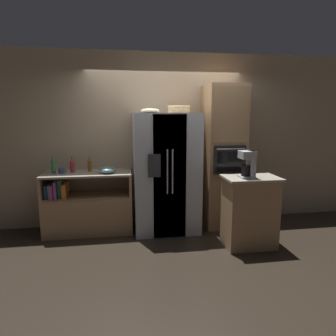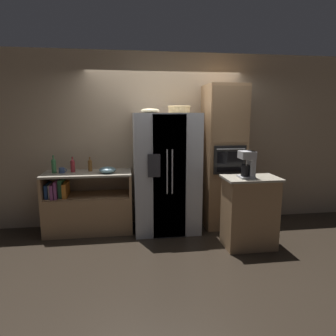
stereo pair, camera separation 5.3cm
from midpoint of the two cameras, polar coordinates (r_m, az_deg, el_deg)
name	(u,v)px [view 1 (the left image)]	position (r m, az deg, el deg)	size (l,w,h in m)	color
ground_plane	(168,229)	(4.91, -0.23, -11.57)	(20.00, 20.00, 0.00)	black
wall_back	(164,140)	(5.01, -0.99, 5.36)	(12.00, 0.06, 2.80)	tan
counter_left	(88,210)	(4.89, -15.35, -7.68)	(1.33, 0.58, 0.94)	#A87F56
refrigerator	(166,173)	(4.67, -0.71, -0.93)	(1.00, 0.79, 1.84)	silver
wall_oven	(223,157)	(4.91, 10.06, 2.08)	(0.61, 0.68, 2.28)	#A87F56
island_counter	(250,212)	(4.31, 14.95, -8.05)	(0.74, 0.49, 0.99)	#A87F56
wicker_basket	(179,109)	(4.64, 1.80, 11.16)	(0.35, 0.35, 0.11)	tan
fruit_bowl	(150,111)	(4.49, -3.76, 10.86)	(0.28, 0.28, 0.07)	beige
bottle_tall	(72,165)	(4.83, -18.07, 0.47)	(0.07, 0.07, 0.24)	maroon
bottle_short	(53,165)	(4.84, -21.31, 0.46)	(0.07, 0.07, 0.27)	#33723F
bottle_wide	(90,165)	(4.83, -14.99, 0.56)	(0.06, 0.06, 0.22)	brown
mug	(62,170)	(4.81, -19.92, -0.45)	(0.12, 0.08, 0.08)	#384C7A
mixing_bowl	(107,170)	(4.62, -11.80, -0.38)	(0.25, 0.25, 0.10)	#668C99
coffee_maker	(248,163)	(4.10, 14.72, 0.90)	(0.19, 0.20, 0.36)	#B2B2B7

